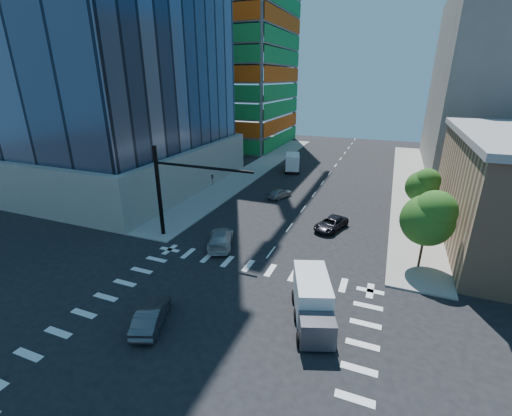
% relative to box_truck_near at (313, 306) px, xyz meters
% --- Properties ---
extents(ground, '(160.00, 160.00, 0.00)m').
position_rel_box_truck_near_xyz_m(ground, '(-5.69, -3.87, -1.27)').
color(ground, black).
rests_on(ground, ground).
extents(road_markings, '(20.00, 20.00, 0.01)m').
position_rel_box_truck_near_xyz_m(road_markings, '(-5.69, -3.87, -1.27)').
color(road_markings, silver).
rests_on(road_markings, ground).
extents(sidewalk_ne, '(5.00, 60.00, 0.15)m').
position_rel_box_truck_near_xyz_m(sidewalk_ne, '(6.81, 36.13, -1.20)').
color(sidewalk_ne, gray).
rests_on(sidewalk_ne, ground).
extents(sidewalk_nw, '(5.00, 60.00, 0.15)m').
position_rel_box_truck_near_xyz_m(sidewalk_nw, '(-18.19, 36.13, -1.20)').
color(sidewalk_nw, gray).
rests_on(sidewalk_nw, ground).
extents(construction_building, '(25.16, 34.50, 70.60)m').
position_rel_box_truck_near_xyz_m(construction_building, '(-33.11, 58.06, 23.34)').
color(construction_building, gray).
rests_on(construction_building, ground).
extents(signal_mast_nw, '(10.20, 0.40, 9.00)m').
position_rel_box_truck_near_xyz_m(signal_mast_nw, '(-15.69, 7.63, 4.22)').
color(signal_mast_nw, black).
rests_on(signal_mast_nw, sidewalk_nw).
extents(tree_south, '(4.16, 4.16, 6.82)m').
position_rel_box_truck_near_xyz_m(tree_south, '(6.94, 10.04, 3.42)').
color(tree_south, '#382316').
rests_on(tree_south, sidewalk_ne).
extents(tree_north, '(3.54, 3.52, 5.78)m').
position_rel_box_truck_near_xyz_m(tree_north, '(7.24, 22.04, 2.72)').
color(tree_north, '#382316').
rests_on(tree_north, sidewalk_ne).
extents(car_nb_far, '(3.47, 5.03, 1.28)m').
position_rel_box_truck_near_xyz_m(car_nb_far, '(-1.49, 15.30, -0.63)').
color(car_nb_far, black).
rests_on(car_nb_far, ground).
extents(car_sb_near, '(3.98, 5.74, 1.54)m').
position_rel_box_truck_near_xyz_m(car_sb_near, '(-10.61, 7.65, -0.50)').
color(car_sb_near, '#B9B9B9').
rests_on(car_sb_near, ground).
extents(car_sb_mid, '(2.87, 4.14, 1.31)m').
position_rel_box_truck_near_xyz_m(car_sb_mid, '(-9.69, 23.05, -0.62)').
color(car_sb_mid, '#909497').
rests_on(car_sb_mid, ground).
extents(car_sb_cross, '(2.94, 4.60, 1.43)m').
position_rel_box_truck_near_xyz_m(car_sb_cross, '(-9.62, -4.06, -0.55)').
color(car_sb_cross, '#444448').
rests_on(car_sb_cross, ground).
extents(box_truck_near, '(4.03, 5.94, 2.87)m').
position_rel_box_truck_near_xyz_m(box_truck_near, '(0.00, 0.00, 0.00)').
color(box_truck_near, black).
rests_on(box_truck_near, ground).
extents(box_truck_far, '(3.88, 6.15, 3.00)m').
position_rel_box_truck_near_xyz_m(box_truck_far, '(-12.13, 37.71, 0.06)').
color(box_truck_far, black).
rests_on(box_truck_far, ground).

